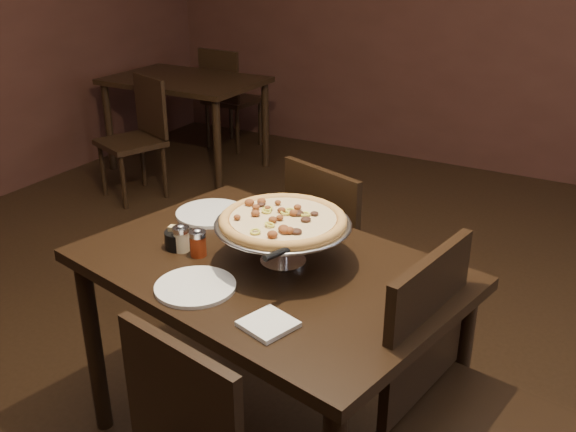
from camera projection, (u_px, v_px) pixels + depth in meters
The scene contains 15 objects.
room at pixel (294, 66), 1.71m from camera, with size 6.04×7.04×2.84m.
dining_table at pixel (267, 290), 2.10m from camera, with size 1.35×1.04×0.75m.
background_table at pixel (185, 90), 4.93m from camera, with size 1.15×0.77×0.72m.
pizza_stand at pixel (283, 221), 2.01m from camera, with size 0.44×0.44×0.18m.
parmesan_shaker at pixel (181, 238), 2.12m from camera, with size 0.06×0.06×0.10m.
pepper_flake_shaker at pixel (198, 243), 2.09m from camera, with size 0.06×0.06×0.10m.
packet_caddy at pixel (179, 239), 2.15m from camera, with size 0.10×0.10×0.07m.
napkin_stack at pixel (268, 324), 1.73m from camera, with size 0.13×0.13×0.01m, color white.
plate_left at pixel (211, 213), 2.41m from camera, with size 0.26×0.26×0.01m, color white.
plate_near at pixel (195, 287), 1.91m from camera, with size 0.24×0.24×0.01m, color white.
serving_spatula at pixel (281, 253), 1.82m from camera, with size 0.15×0.15×0.02m.
chair_far at pixel (339, 251), 2.75m from camera, with size 0.52×0.52×0.88m.
chair_side at pixel (459, 401), 1.82m from camera, with size 0.50×0.50×0.93m.
bg_chair_far at pixel (228, 95), 5.46m from camera, with size 0.43×0.43×0.86m.
bg_chair_near at pixel (138, 133), 4.46m from camera, with size 0.50×0.50×0.84m.
Camera 1 is at (0.90, -1.49, 1.72)m, focal length 40.00 mm.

